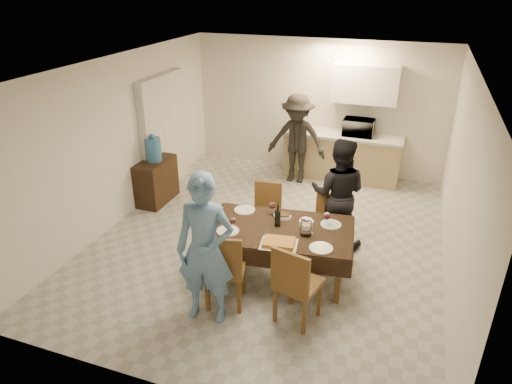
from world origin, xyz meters
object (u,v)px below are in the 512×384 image
dining_table (280,230)px  microwave (359,127)px  savoury_tart (279,243)px  person_near (205,250)px  person_kitchen (297,139)px  water_pitcher (306,227)px  person_far (338,194)px  water_jug (153,150)px  wine_bottle (278,215)px  console (157,181)px

dining_table → microwave: microwave is taller
savoury_tart → person_near: person_near is taller
person_kitchen → water_pitcher: bearing=-73.1°
savoury_tart → water_pitcher: bearing=52.9°
savoury_tart → person_far: bearing=72.5°
dining_table → savoury_tart: size_ratio=4.47×
microwave → water_jug: bearing=33.9°
person_near → person_far: size_ratio=1.10×
person_near → water_pitcher: bearing=39.9°
water_jug → dining_table: bearing=-27.7°
wine_bottle → savoury_tart: bearing=-70.8°
wine_bottle → person_near: (-0.50, -1.10, 0.03)m
microwave → person_near: (-1.02, -4.58, -0.16)m
wine_bottle → person_near: 1.21m
water_pitcher → microwave: bearing=88.1°
water_pitcher → console: bearing=154.3°
wine_bottle → person_kitchen: 3.08m
console → water_jug: 0.59m
microwave → savoury_tart: bearing=84.6°
water_jug → wine_bottle: (2.63, -1.36, -0.09)m
console → savoury_tart: size_ratio=1.88×
water_jug → person_far: person_far is taller
water_pitcher → microwave: size_ratio=0.39×
console → water_jug: water_jug is taller
dining_table → person_near: (-0.55, -1.05, 0.22)m
dining_table → person_kitchen: (-0.60, 3.08, 0.16)m
person_far → water_pitcher: bearing=77.9°
savoury_tart → person_near: (-0.65, -0.67, 0.16)m
savoury_tart → person_kitchen: (-0.70, 3.46, 0.10)m
console → microwave: (3.15, 2.12, 0.68)m
console → microwave: size_ratio=1.47×
dining_table → person_kitchen: person_kitchen is taller
dining_table → wine_bottle: size_ratio=6.38×
dining_table → console: console is taller
console → wine_bottle: wine_bottle is taller
console → person_near: 3.30m
dining_table → person_far: (0.55, 1.05, 0.14)m
water_jug → savoury_tart: water_jug is taller
dining_table → water_jug: 3.05m
console → person_near: (2.13, -2.46, 0.53)m
savoury_tart → person_near: bearing=-134.1°
wine_bottle → water_jug: bearing=152.7°
water_jug → person_near: bearing=-49.1°
savoury_tart → person_kitchen: person_kitchen is taller
person_near → person_far: 2.37m
dining_table → savoury_tart: bearing=-82.6°
wine_bottle → person_kitchen: bearing=100.4°
water_pitcher → person_kitchen: (-0.95, 3.13, 0.02)m
water_jug → person_kitchen: 2.67m
dining_table → savoury_tart: (0.10, -0.38, 0.06)m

